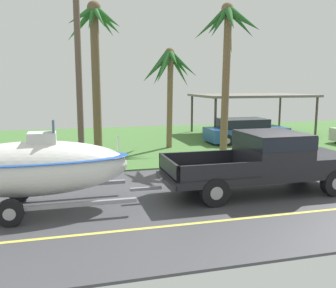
% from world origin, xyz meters
% --- Properties ---
extents(ground, '(36.00, 22.00, 0.11)m').
position_xyz_m(ground, '(0.00, 8.38, -0.01)').
color(ground, '#424247').
extents(pickup_truck_towing, '(6.02, 2.05, 1.85)m').
position_xyz_m(pickup_truck_towing, '(-0.75, 0.16, 1.03)').
color(pickup_truck_towing, black).
rests_on(pickup_truck_towing, ground).
extents(boat_on_trailer, '(6.14, 2.22, 2.40)m').
position_xyz_m(boat_on_trailer, '(-7.62, 0.16, 1.15)').
color(boat_on_trailer, gray).
rests_on(boat_on_trailer, ground).
extents(parked_sedan_far, '(4.44, 1.90, 1.38)m').
position_xyz_m(parked_sedan_far, '(2.78, 8.93, 0.67)').
color(parked_sedan_far, '#234C89').
rests_on(parked_sedan_far, ground).
extents(carport_awning, '(7.11, 4.63, 2.58)m').
position_xyz_m(carport_awning, '(4.73, 12.05, 2.46)').
color(carport_awning, '#4C4238').
rests_on(carport_awning, ground).
extents(palm_tree_near_left, '(2.69, 2.96, 6.68)m').
position_xyz_m(palm_tree_near_left, '(0.08, 5.47, 5.11)').
color(palm_tree_near_left, brown).
rests_on(palm_tree_near_left, ground).
extents(palm_tree_near_right, '(2.81, 3.20, 5.01)m').
position_xyz_m(palm_tree_near_right, '(-1.77, 8.33, 3.91)').
color(palm_tree_near_right, brown).
rests_on(palm_tree_near_right, ground).
extents(palm_tree_mid, '(2.86, 3.48, 7.14)m').
position_xyz_m(palm_tree_mid, '(-5.19, 9.03, 5.39)').
color(palm_tree_mid, brown).
rests_on(palm_tree_mid, ground).
extents(utility_pole, '(0.24, 1.80, 8.62)m').
position_xyz_m(utility_pole, '(-6.19, 5.06, 4.46)').
color(utility_pole, brown).
rests_on(utility_pole, ground).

